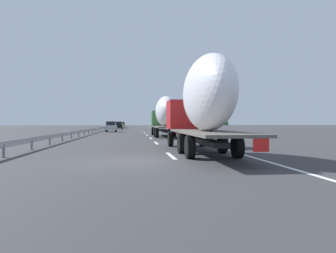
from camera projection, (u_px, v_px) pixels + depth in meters
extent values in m
plane|color=#38383A|center=(133.00, 132.00, 52.87)|extent=(260.00, 260.00, 0.00)
cube|color=white|center=(171.00, 156.00, 15.31)|extent=(3.20, 0.20, 0.01)
cube|color=white|center=(156.00, 143.00, 24.77)|extent=(3.20, 0.20, 0.01)
cube|color=white|center=(151.00, 138.00, 32.32)|extent=(3.20, 0.20, 0.01)
cube|color=white|center=(147.00, 135.00, 40.66)|extent=(3.20, 0.20, 0.01)
cube|color=white|center=(144.00, 133.00, 49.56)|extent=(3.20, 0.20, 0.01)
cube|color=white|center=(142.00, 131.00, 62.83)|extent=(3.20, 0.20, 0.01)
cube|color=white|center=(163.00, 131.00, 58.45)|extent=(110.00, 0.20, 0.01)
cube|color=#387038|center=(161.00, 118.00, 40.21)|extent=(2.40, 2.50, 1.90)
cube|color=black|center=(161.00, 115.00, 41.30)|extent=(0.08, 2.12, 0.80)
cube|color=#262628|center=(163.00, 130.00, 37.40)|extent=(10.47, 0.70, 0.24)
cube|color=#59544C|center=(166.00, 127.00, 34.57)|extent=(8.98, 2.50, 0.12)
ellipsoid|color=white|center=(166.00, 111.00, 34.98)|extent=(6.36, 2.20, 3.32)
cube|color=red|center=(178.00, 130.00, 30.22)|extent=(0.04, 0.56, 0.56)
cylinder|color=black|center=(153.00, 131.00, 40.11)|extent=(1.04, 0.30, 1.04)
cylinder|color=black|center=(170.00, 131.00, 40.35)|extent=(1.04, 0.30, 1.04)
cylinder|color=black|center=(155.00, 132.00, 35.65)|extent=(1.04, 0.35, 1.04)
cylinder|color=black|center=(174.00, 132.00, 35.89)|extent=(1.04, 0.35, 1.04)
cylinder|color=black|center=(157.00, 133.00, 33.26)|extent=(1.04, 0.35, 1.04)
cylinder|color=black|center=(177.00, 133.00, 33.51)|extent=(1.04, 0.35, 1.04)
cube|color=#B21919|center=(187.00, 115.00, 21.42)|extent=(2.40, 2.50, 1.90)
cube|color=black|center=(184.00, 108.00, 22.50)|extent=(0.08, 2.12, 0.80)
cube|color=#262628|center=(195.00, 139.00, 18.42)|extent=(11.15, 0.70, 0.24)
cube|color=#59544C|center=(208.00, 132.00, 15.41)|extent=(9.72, 2.50, 0.12)
ellipsoid|color=white|center=(208.00, 93.00, 15.39)|extent=(6.66, 2.20, 3.69)
cube|color=red|center=(261.00, 144.00, 10.69)|extent=(0.04, 0.56, 0.56)
cylinder|color=black|center=(170.00, 139.00, 21.31)|extent=(1.04, 0.30, 1.04)
cylinder|color=black|center=(202.00, 139.00, 21.56)|extent=(1.04, 0.30, 1.04)
cylinder|color=black|center=(182.00, 143.00, 16.48)|extent=(1.04, 0.35, 1.04)
cylinder|color=black|center=(222.00, 143.00, 16.73)|extent=(1.04, 0.35, 1.04)
cylinder|color=black|center=(190.00, 147.00, 14.10)|extent=(1.04, 0.35, 1.04)
cylinder|color=black|center=(237.00, 147.00, 14.35)|extent=(1.04, 0.35, 1.04)
cube|color=#28479E|center=(120.00, 126.00, 89.27)|extent=(4.09, 1.80, 0.84)
cube|color=black|center=(119.00, 123.00, 88.96)|extent=(2.25, 1.58, 0.67)
cylinder|color=black|center=(117.00, 127.00, 90.45)|extent=(0.64, 0.22, 0.64)
cylinder|color=black|center=(123.00, 127.00, 90.63)|extent=(0.64, 0.22, 0.64)
cylinder|color=black|center=(116.00, 127.00, 87.93)|extent=(0.64, 0.22, 0.64)
cylinder|color=black|center=(122.00, 127.00, 88.11)|extent=(0.64, 0.22, 0.64)
cube|color=gold|center=(122.00, 125.00, 103.46)|extent=(4.64, 1.75, 0.84)
cube|color=black|center=(122.00, 123.00, 103.10)|extent=(2.55, 1.54, 0.60)
cylinder|color=black|center=(120.00, 126.00, 104.81)|extent=(0.64, 0.22, 0.64)
cylinder|color=black|center=(125.00, 126.00, 104.98)|extent=(0.64, 0.22, 0.64)
cylinder|color=black|center=(120.00, 126.00, 101.95)|extent=(0.64, 0.22, 0.64)
cylinder|color=black|center=(125.00, 126.00, 102.12)|extent=(0.64, 0.22, 0.64)
cube|color=black|center=(119.00, 126.00, 76.32)|extent=(4.13, 1.82, 0.84)
cube|color=black|center=(119.00, 123.00, 76.00)|extent=(2.27, 1.60, 0.68)
cylinder|color=black|center=(116.00, 128.00, 77.50)|extent=(0.64, 0.22, 0.64)
cylinder|color=black|center=(122.00, 128.00, 77.69)|extent=(0.64, 0.22, 0.64)
cylinder|color=black|center=(115.00, 128.00, 74.96)|extent=(0.64, 0.22, 0.64)
cylinder|color=black|center=(122.00, 128.00, 75.14)|extent=(0.64, 0.22, 0.64)
cube|color=#ADB2B7|center=(111.00, 128.00, 54.42)|extent=(4.07, 1.76, 0.84)
cube|color=black|center=(111.00, 123.00, 54.11)|extent=(2.24, 1.55, 0.64)
cylinder|color=black|center=(107.00, 130.00, 55.59)|extent=(0.64, 0.22, 0.64)
cylinder|color=black|center=(116.00, 130.00, 55.77)|extent=(0.64, 0.22, 0.64)
cylinder|color=black|center=(106.00, 130.00, 53.08)|extent=(0.64, 0.22, 0.64)
cylinder|color=black|center=(115.00, 130.00, 53.26)|extent=(0.64, 0.22, 0.64)
cylinder|color=gray|center=(173.00, 125.00, 52.40)|extent=(0.10, 0.10, 2.32)
cube|color=#2D569E|center=(173.00, 116.00, 52.38)|extent=(0.06, 0.90, 0.70)
cylinder|color=#472D19|center=(176.00, 125.00, 90.11)|extent=(0.37, 0.37, 1.85)
cone|color=#194C1E|center=(176.00, 115.00, 90.07)|extent=(2.79, 2.79, 3.79)
cylinder|color=#472D19|center=(216.00, 129.00, 47.99)|extent=(0.38, 0.38, 1.22)
cone|color=#1E5B23|center=(216.00, 108.00, 47.95)|extent=(3.86, 3.86, 5.28)
cylinder|color=#472D19|center=(170.00, 126.00, 90.57)|extent=(0.34, 0.34, 1.38)
cone|color=#1E5B23|center=(170.00, 113.00, 90.52)|extent=(3.92, 3.92, 5.71)
cube|color=#9EA0A5|center=(99.00, 128.00, 55.17)|extent=(94.00, 0.06, 0.32)
cube|color=slate|center=(4.00, 151.00, 14.56)|extent=(0.10, 0.10, 0.60)
cube|color=slate|center=(32.00, 145.00, 18.62)|extent=(0.10, 0.10, 0.60)
cube|color=slate|center=(50.00, 141.00, 22.68)|extent=(0.10, 0.10, 0.60)
cube|color=slate|center=(62.00, 138.00, 26.74)|extent=(0.10, 0.10, 0.60)
cube|color=slate|center=(72.00, 136.00, 30.80)|extent=(0.10, 0.10, 0.60)
cube|color=slate|center=(79.00, 134.00, 34.87)|extent=(0.10, 0.10, 0.60)
cube|color=slate|center=(84.00, 133.00, 38.93)|extent=(0.10, 0.10, 0.60)
cube|color=slate|center=(89.00, 132.00, 42.99)|extent=(0.10, 0.10, 0.60)
cube|color=slate|center=(93.00, 131.00, 47.05)|extent=(0.10, 0.10, 0.60)
cube|color=slate|center=(96.00, 131.00, 51.11)|extent=(0.10, 0.10, 0.60)
cube|color=slate|center=(99.00, 130.00, 55.17)|extent=(0.10, 0.10, 0.60)
cube|color=slate|center=(101.00, 129.00, 59.23)|extent=(0.10, 0.10, 0.60)
cube|color=slate|center=(103.00, 129.00, 63.29)|extent=(0.10, 0.10, 0.60)
cube|color=slate|center=(105.00, 129.00, 67.35)|extent=(0.10, 0.10, 0.60)
cube|color=slate|center=(106.00, 128.00, 71.41)|extent=(0.10, 0.10, 0.60)
cube|color=slate|center=(108.00, 128.00, 75.47)|extent=(0.10, 0.10, 0.60)
cube|color=slate|center=(109.00, 128.00, 79.53)|extent=(0.10, 0.10, 0.60)
cube|color=slate|center=(110.00, 127.00, 83.60)|extent=(0.10, 0.10, 0.60)
cube|color=slate|center=(111.00, 127.00, 87.66)|extent=(0.10, 0.10, 0.60)
cube|color=slate|center=(112.00, 127.00, 91.72)|extent=(0.10, 0.10, 0.60)
cube|color=slate|center=(113.00, 127.00, 95.78)|extent=(0.10, 0.10, 0.60)
cube|color=slate|center=(114.00, 127.00, 99.84)|extent=(0.10, 0.10, 0.60)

